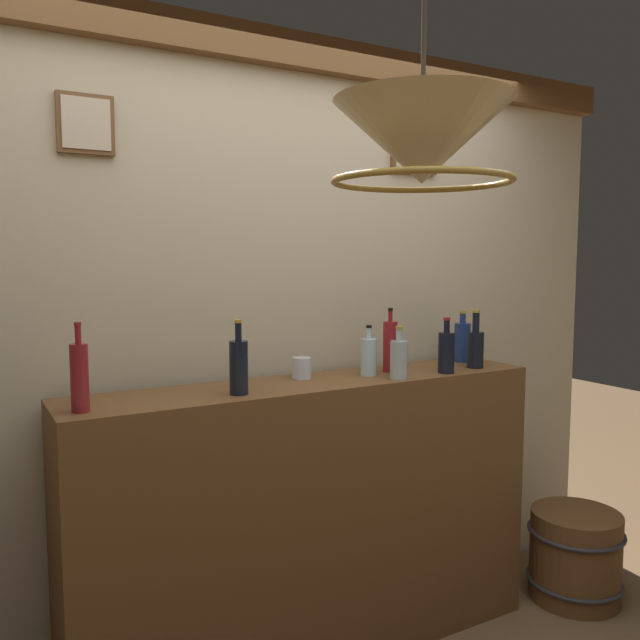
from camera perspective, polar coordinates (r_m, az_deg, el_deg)
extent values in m
cube|color=beige|center=(2.81, -3.23, -1.82)|extent=(3.64, 0.08, 2.56)
cube|color=brown|center=(2.86, -2.79, 22.58)|extent=(3.64, 0.10, 0.14)
cube|color=brown|center=(2.53, -19.92, 15.87)|extent=(0.20, 0.03, 0.21)
cube|color=beige|center=(2.51, -19.85, 15.94)|extent=(0.17, 0.01, 0.18)
cube|color=brown|center=(3.13, 8.24, 14.09)|extent=(0.25, 0.03, 0.16)
cube|color=beige|center=(3.12, 8.43, 14.12)|extent=(0.22, 0.01, 0.13)
cube|color=brown|center=(2.76, -0.54, -17.13)|extent=(1.97, 0.38, 1.14)
cylinder|color=black|center=(2.82, 11.03, -2.84)|extent=(0.07, 0.07, 0.17)
cylinder|color=black|center=(2.80, 11.08, -0.55)|extent=(0.03, 0.03, 0.05)
cylinder|color=maroon|center=(2.80, 11.09, 0.10)|extent=(0.03, 0.03, 0.01)
cylinder|color=#ADC1BD|center=(2.65, 6.94, -3.50)|extent=(0.07, 0.07, 0.16)
cylinder|color=#ADC1BD|center=(2.64, 6.96, -1.32)|extent=(0.03, 0.03, 0.05)
cylinder|color=#B7932D|center=(2.63, 6.97, -0.67)|extent=(0.03, 0.03, 0.01)
cylinder|color=maroon|center=(2.21, -20.37, -4.81)|extent=(0.06, 0.06, 0.22)
cylinder|color=maroon|center=(2.19, -20.50, -1.23)|extent=(0.02, 0.02, 0.06)
cylinder|color=maroon|center=(2.19, -20.53, -0.33)|extent=(0.02, 0.02, 0.01)
cylinder|color=maroon|center=(2.80, 6.18, -2.35)|extent=(0.06, 0.06, 0.22)
cylinder|color=maroon|center=(2.79, 6.20, 0.34)|extent=(0.02, 0.02, 0.05)
cylinder|color=black|center=(2.79, 6.21, 0.94)|extent=(0.02, 0.02, 0.01)
cylinder|color=silver|center=(2.72, 4.30, -3.28)|extent=(0.07, 0.07, 0.15)
cylinder|color=silver|center=(2.70, 4.32, -1.18)|extent=(0.02, 0.02, 0.05)
cylinder|color=black|center=(2.70, 4.32, -0.56)|extent=(0.02, 0.02, 0.01)
cylinder|color=navy|center=(3.13, 12.39, -1.94)|extent=(0.08, 0.08, 0.18)
cylinder|color=navy|center=(3.12, 12.44, 0.15)|extent=(0.03, 0.03, 0.05)
cylinder|color=#B7932D|center=(3.12, 12.45, 0.67)|extent=(0.03, 0.03, 0.01)
cylinder|color=black|center=(2.98, 13.48, -2.57)|extent=(0.07, 0.07, 0.16)
cylinder|color=black|center=(2.96, 13.54, -0.19)|extent=(0.03, 0.03, 0.09)
cylinder|color=#B7932D|center=(2.96, 13.56, 0.76)|extent=(0.04, 0.04, 0.01)
cylinder|color=black|center=(2.35, -7.15, -4.18)|extent=(0.07, 0.07, 0.19)
cylinder|color=black|center=(2.34, -7.19, -1.04)|extent=(0.02, 0.02, 0.06)
cylinder|color=#B7932D|center=(2.33, -7.20, -0.11)|extent=(0.03, 0.03, 0.01)
cylinder|color=silver|center=(2.65, -1.64, -4.23)|extent=(0.08, 0.08, 0.09)
cone|color=beige|center=(1.63, 8.97, 15.19)|extent=(0.43, 0.43, 0.20)
cylinder|color=black|center=(1.70, 9.14, 25.22)|extent=(0.01, 0.01, 0.41)
torus|color=#AD8433|center=(1.62, 8.92, 11.95)|extent=(0.44, 0.44, 0.02)
cylinder|color=brown|center=(3.53, 21.49, -18.68)|extent=(0.42, 0.42, 0.43)
torus|color=#333338|center=(3.48, 21.57, -16.89)|extent=(0.45, 0.45, 0.02)
torus|color=#333338|center=(3.58, 21.42, -20.42)|extent=(0.45, 0.45, 0.02)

